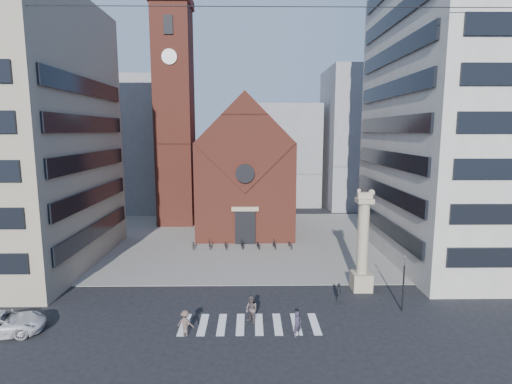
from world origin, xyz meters
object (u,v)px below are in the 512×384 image
at_px(pedestrian_1, 251,310).
at_px(pedestrian_2, 339,293).
at_px(scooter_0, 194,245).
at_px(white_car, 0,324).
at_px(pedestrian_0, 298,324).
at_px(lion_column, 363,250).
at_px(traffic_light, 404,281).

distance_m(pedestrian_1, pedestrian_2, 7.57).
bearing_deg(pedestrian_1, scooter_0, 158.26).
height_order(white_car, pedestrian_0, pedestrian_0).
bearing_deg(lion_column, pedestrian_0, -129.33).
bearing_deg(pedestrian_2, pedestrian_0, 158.85).
relative_size(lion_column, traffic_light, 2.02).
bearing_deg(pedestrian_1, white_car, -127.12).
relative_size(traffic_light, scooter_0, 2.48).
distance_m(lion_column, pedestrian_0, 10.31).
relative_size(traffic_light, pedestrian_0, 2.49).
bearing_deg(scooter_0, white_car, -126.35).
height_order(lion_column, pedestrian_2, lion_column).
bearing_deg(pedestrian_0, traffic_light, -14.77).
height_order(lion_column, white_car, lion_column).
bearing_deg(pedestrian_1, pedestrian_2, 73.42).
height_order(pedestrian_0, pedestrian_2, pedestrian_0).
height_order(lion_column, pedestrian_0, lion_column).
bearing_deg(white_car, lion_column, -87.23).
distance_m(white_car, scooter_0, 21.68).
distance_m(pedestrian_0, pedestrian_2, 6.43).
height_order(traffic_light, pedestrian_1, traffic_light).
distance_m(pedestrian_1, scooter_0, 18.99).
distance_m(pedestrian_0, scooter_0, 21.94).
bearing_deg(lion_column, scooter_0, 142.89).
height_order(white_car, pedestrian_1, pedestrian_1).
bearing_deg(scooter_0, pedestrian_0, -72.92).
xyz_separation_m(pedestrian_0, pedestrian_2, (3.83, 5.17, -0.07)).
bearing_deg(lion_column, traffic_light, -63.54).
height_order(pedestrian_2, scooter_0, pedestrian_2).
xyz_separation_m(pedestrian_0, pedestrian_1, (-3.01, 1.92, 0.12)).
distance_m(traffic_light, pedestrian_0, 9.22).
distance_m(pedestrian_2, scooter_0, 19.80).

